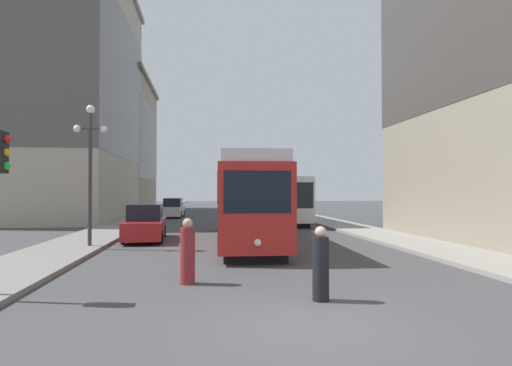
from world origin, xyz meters
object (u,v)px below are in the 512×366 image
streetcar (246,199)px  lamp_post_left_near (90,154)px  transit_bus (278,198)px  parked_car_left_mid (173,208)px  pedestrian_crossing_far (321,266)px  parked_car_left_near (145,223)px  pedestrian_crossing_near (188,253)px

streetcar → lamp_post_left_near: (-6.84, -1.71, 1.96)m
transit_bus → streetcar: bearing=-108.0°
parked_car_left_mid → pedestrian_crossing_far: bearing=-78.0°
parked_car_left_near → parked_car_left_mid: bearing=87.3°
transit_bus → pedestrian_crossing_far: 24.24m
streetcar → pedestrian_crossing_near: streetcar is taller
transit_bus → lamp_post_left_near: (-10.66, -14.45, 2.11)m
streetcar → pedestrian_crossing_far: (0.62, -11.26, -1.32)m
parked_car_left_near → lamp_post_left_near: 4.87m
parked_car_left_near → pedestrian_crossing_near: 10.84m
pedestrian_crossing_near → lamp_post_left_near: size_ratio=0.29×
parked_car_left_mid → pedestrian_crossing_near: (2.51, -29.83, -0.03)m
transit_bus → parked_car_left_near: (-8.76, -11.33, -1.10)m
streetcar → pedestrian_crossing_far: 11.36m
streetcar → pedestrian_crossing_near: size_ratio=7.96×
transit_bus → pedestrian_crossing_far: size_ratio=7.26×
parked_car_left_mid → transit_bus: bearing=-40.1°
streetcar → parked_car_left_mid: (-4.94, 20.70, -1.26)m
streetcar → lamp_post_left_near: size_ratio=2.31×
parked_car_left_mid → lamp_post_left_near: bearing=-92.7°
streetcar → pedestrian_crossing_near: bearing=-102.7°
parked_car_left_near → pedestrian_crossing_far: (5.56, -12.68, -0.07)m
transit_bus → parked_car_left_mid: bearing=136.4°
streetcar → parked_car_left_near: 5.29m
parked_car_left_mid → parked_car_left_near: bearing=-87.9°
transit_bus → pedestrian_crossing_near: transit_bus is taller
streetcar → parked_car_left_near: (-4.95, 1.41, -1.26)m
parked_car_left_mid → pedestrian_crossing_far: parked_car_left_mid is taller
transit_bus → pedestrian_crossing_near: (-6.24, -21.87, -1.13)m
pedestrian_crossing_near → lamp_post_left_near: (-4.42, 7.42, 3.25)m
transit_bus → lamp_post_left_near: bearing=-127.8°
lamp_post_left_near → pedestrian_crossing_near: bearing=-59.2°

